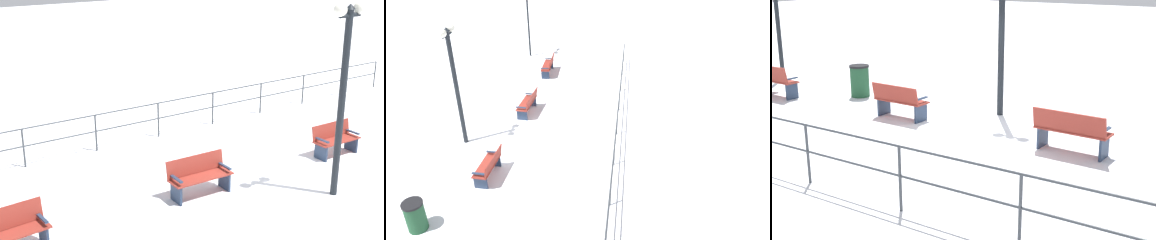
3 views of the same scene
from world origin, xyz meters
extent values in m
plane|color=white|center=(0.00, 0.00, 0.00)|extent=(80.00, 80.00, 0.00)
cube|color=maroon|center=(0.04, -6.62, 0.45)|extent=(0.56, 1.71, 0.04)
cube|color=maroon|center=(-0.19, -6.63, 0.69)|extent=(0.22, 1.69, 0.42)
cube|color=#23334C|center=(0.08, -7.36, 0.23)|extent=(0.41, 0.08, 0.45)
cube|color=#23334C|center=(-0.01, -5.88, 0.23)|extent=(0.41, 0.08, 0.45)
cube|color=#23334C|center=(0.10, -7.36, 0.57)|extent=(0.41, 0.10, 0.04)
cube|color=#23334C|center=(0.01, -5.88, 0.57)|extent=(0.41, 0.10, 0.04)
cube|color=maroon|center=(-0.03, -2.21, 0.46)|extent=(0.54, 1.52, 0.04)
cube|color=maroon|center=(-0.27, -2.20, 0.68)|extent=(0.17, 1.51, 0.42)
cube|color=#23334C|center=(-0.05, -2.86, 0.23)|extent=(0.44, 0.07, 0.46)
cube|color=#23334C|center=(0.00, -1.55, 0.23)|extent=(0.44, 0.07, 0.46)
cube|color=#23334C|center=(-0.03, -2.86, 0.58)|extent=(0.44, 0.09, 0.04)
cube|color=#23334C|center=(0.02, -1.56, 0.58)|extent=(0.44, 0.09, 0.04)
cube|color=maroon|center=(0.08, 2.21, 0.44)|extent=(0.51, 1.38, 0.04)
cube|color=maroon|center=(-0.16, 2.21, 0.66)|extent=(0.14, 1.37, 0.41)
cube|color=#23334C|center=(0.07, 1.62, 0.22)|extent=(0.43, 0.06, 0.44)
cube|color=#23334C|center=(0.10, 2.79, 0.22)|extent=(0.43, 0.06, 0.44)
cube|color=#23334C|center=(0.09, 1.62, 0.56)|extent=(0.43, 0.08, 0.04)
cube|color=#23334C|center=(0.12, 2.79, 0.56)|extent=(0.43, 0.08, 0.04)
cylinder|color=black|center=(1.64, -9.19, 2.03)|extent=(0.10, 0.10, 4.06)
cylinder|color=black|center=(1.64, 0.34, 2.09)|extent=(0.16, 0.16, 4.19)
cylinder|color=black|center=(1.64, 0.34, 4.07)|extent=(0.09, 0.60, 0.09)
sphere|color=white|center=(1.64, 0.04, 4.19)|extent=(0.28, 0.28, 0.28)
sphere|color=white|center=(1.64, 0.64, 4.19)|extent=(0.28, 0.28, 0.28)
cone|color=black|center=(1.64, 0.34, 4.25)|extent=(0.22, 0.22, 0.12)
cylinder|color=#383D42|center=(-3.89, -8.98, 0.52)|extent=(0.05, 0.05, 1.04)
cylinder|color=#383D42|center=(-3.89, -6.99, 0.52)|extent=(0.05, 0.05, 1.04)
cylinder|color=#383D42|center=(-3.89, -4.99, 0.52)|extent=(0.05, 0.05, 1.04)
cylinder|color=#383D42|center=(-3.89, -2.99, 0.52)|extent=(0.05, 0.05, 1.04)
cylinder|color=#383D42|center=(-3.89, -1.00, 0.52)|extent=(0.05, 0.05, 1.04)
cylinder|color=#383D42|center=(-3.89, 1.00, 0.52)|extent=(0.05, 0.05, 1.04)
cylinder|color=#383D42|center=(-3.89, 2.99, 0.52)|extent=(0.05, 0.05, 1.04)
cylinder|color=#383D42|center=(-3.89, 0.00, 1.04)|extent=(0.04, 17.96, 0.04)
cylinder|color=#383D42|center=(-3.89, 0.00, 0.57)|extent=(0.04, 17.96, 0.04)
cylinder|color=#1E4C2D|center=(1.18, 4.60, 0.42)|extent=(0.52, 0.52, 0.84)
cylinder|color=black|center=(1.18, 4.60, 0.87)|extent=(0.55, 0.55, 0.06)
camera|label=1|loc=(8.87, -8.57, 5.48)|focal=49.69mm
camera|label=2|loc=(-4.10, 11.08, 7.44)|focal=34.17mm
camera|label=3|loc=(-9.52, -5.73, 3.58)|focal=49.36mm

